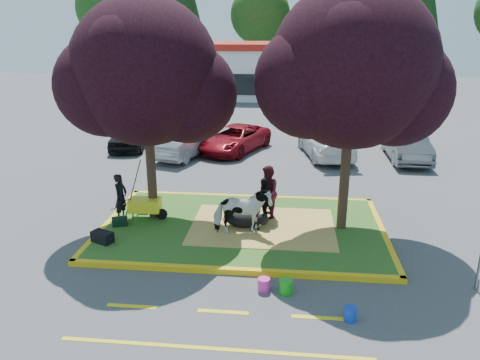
# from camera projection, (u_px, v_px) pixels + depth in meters

# --- Properties ---
(ground) EXTENTS (90.00, 90.00, 0.00)m
(ground) POSITION_uv_depth(u_px,v_px,m) (242.00, 230.00, 13.91)
(ground) COLOR #424244
(ground) RESTS_ON ground
(median_island) EXTENTS (8.00, 5.00, 0.15)m
(median_island) POSITION_uv_depth(u_px,v_px,m) (242.00, 228.00, 13.88)
(median_island) COLOR #26571B
(median_island) RESTS_ON ground
(curb_near) EXTENTS (8.30, 0.16, 0.15)m
(curb_near) POSITION_uv_depth(u_px,v_px,m) (232.00, 271.00, 11.45)
(curb_near) COLOR yellow
(curb_near) RESTS_ON ground
(curb_far) EXTENTS (8.30, 0.16, 0.15)m
(curb_far) POSITION_uv_depth(u_px,v_px,m) (250.00, 197.00, 16.32)
(curb_far) COLOR yellow
(curb_far) RESTS_ON ground
(curb_left) EXTENTS (0.16, 5.30, 0.15)m
(curb_left) POSITION_uv_depth(u_px,v_px,m) (110.00, 222.00, 14.29)
(curb_left) COLOR yellow
(curb_left) RESTS_ON ground
(curb_right) EXTENTS (0.16, 5.30, 0.15)m
(curb_right) POSITION_uv_depth(u_px,v_px,m) (383.00, 234.00, 13.48)
(curb_right) COLOR yellow
(curb_right) RESTS_ON ground
(straw_bedding) EXTENTS (4.20, 3.00, 0.01)m
(straw_bedding) POSITION_uv_depth(u_px,v_px,m) (263.00, 226.00, 13.80)
(straw_bedding) COLOR tan
(straw_bedding) RESTS_ON median_island
(tree_purple_left) EXTENTS (5.06, 4.20, 6.51)m
(tree_purple_left) POSITION_uv_depth(u_px,v_px,m) (146.00, 79.00, 13.16)
(tree_purple_left) COLOR black
(tree_purple_left) RESTS_ON median_island
(tree_purple_right) EXTENTS (5.30, 4.40, 6.82)m
(tree_purple_right) POSITION_uv_depth(u_px,v_px,m) (353.00, 74.00, 12.35)
(tree_purple_right) COLOR black
(tree_purple_right) RESTS_ON median_island
(fire_lane_stripe_a) EXTENTS (1.10, 0.12, 0.01)m
(fire_lane_stripe_a) POSITION_uv_depth(u_px,v_px,m) (132.00, 306.00, 10.14)
(fire_lane_stripe_a) COLOR yellow
(fire_lane_stripe_a) RESTS_ON ground
(fire_lane_stripe_b) EXTENTS (1.10, 0.12, 0.01)m
(fire_lane_stripe_b) POSITION_uv_depth(u_px,v_px,m) (223.00, 312.00, 9.94)
(fire_lane_stripe_b) COLOR yellow
(fire_lane_stripe_b) RESTS_ON ground
(fire_lane_stripe_c) EXTENTS (1.10, 0.12, 0.01)m
(fire_lane_stripe_c) POSITION_uv_depth(u_px,v_px,m) (318.00, 318.00, 9.74)
(fire_lane_stripe_c) COLOR yellow
(fire_lane_stripe_c) RESTS_ON ground
(fire_lane_long) EXTENTS (6.00, 0.10, 0.01)m
(fire_lane_long) POSITION_uv_depth(u_px,v_px,m) (214.00, 349.00, 8.81)
(fire_lane_long) COLOR yellow
(fire_lane_long) RESTS_ON ground
(retail_building) EXTENTS (20.40, 8.40, 4.40)m
(retail_building) POSITION_uv_depth(u_px,v_px,m) (299.00, 69.00, 39.41)
(retail_building) COLOR silver
(retail_building) RESTS_ON ground
(treeline) EXTENTS (46.58, 7.80, 14.63)m
(treeline) POSITION_uv_depth(u_px,v_px,m) (292.00, 5.00, 46.84)
(treeline) COLOR black
(treeline) RESTS_ON ground
(cow) EXTENTS (1.73, 1.10, 1.35)m
(cow) POSITION_uv_depth(u_px,v_px,m) (242.00, 212.00, 13.10)
(cow) COLOR white
(cow) RESTS_ON median_island
(calf) EXTENTS (1.28, 0.96, 0.49)m
(calf) POSITION_uv_depth(u_px,v_px,m) (244.00, 219.00, 13.70)
(calf) COLOR black
(calf) RESTS_ON median_island
(handler) EXTENTS (0.43, 0.58, 1.44)m
(handler) POSITION_uv_depth(u_px,v_px,m) (121.00, 197.00, 14.08)
(handler) COLOR black
(handler) RESTS_ON median_island
(visitor_a) EXTENTS (0.67, 0.84, 1.66)m
(visitor_a) POSITION_uv_depth(u_px,v_px,m) (267.00, 193.00, 14.14)
(visitor_a) COLOR #46141F
(visitor_a) RESTS_ON median_island
(visitor_b) EXTENTS (0.55, 0.89, 1.41)m
(visitor_b) POSITION_uv_depth(u_px,v_px,m) (264.00, 200.00, 13.86)
(visitor_b) COLOR black
(visitor_b) RESTS_ON median_island
(wheelbarrow) EXTENTS (1.69, 0.62, 0.64)m
(wheelbarrow) POSITION_uv_depth(u_px,v_px,m) (145.00, 205.00, 14.22)
(wheelbarrow) COLOR black
(wheelbarrow) RESTS_ON median_island
(gear_bag_dark) EXTENTS (0.67, 0.54, 0.30)m
(gear_bag_dark) POSITION_uv_depth(u_px,v_px,m) (102.00, 237.00, 12.76)
(gear_bag_dark) COLOR black
(gear_bag_dark) RESTS_ON median_island
(gear_bag_green) EXTENTS (0.52, 0.43, 0.24)m
(gear_bag_green) POSITION_uv_depth(u_px,v_px,m) (120.00, 221.00, 13.84)
(gear_bag_green) COLOR black
(gear_bag_green) RESTS_ON median_island
(bucket_green) EXTENTS (0.42, 0.42, 0.34)m
(bucket_green) POSITION_uv_depth(u_px,v_px,m) (286.00, 287.00, 10.58)
(bucket_green) COLOR #179A18
(bucket_green) RESTS_ON ground
(bucket_pink) EXTENTS (0.37, 0.37, 0.31)m
(bucket_pink) POSITION_uv_depth(u_px,v_px,m) (264.00, 285.00, 10.70)
(bucket_pink) COLOR #DB309C
(bucket_pink) RESTS_ON ground
(bucket_blue) EXTENTS (0.28, 0.28, 0.29)m
(bucket_blue) POSITION_uv_depth(u_px,v_px,m) (350.00, 314.00, 9.63)
(bucket_blue) COLOR #183BC1
(bucket_blue) RESTS_ON ground
(car_black) EXTENTS (2.09, 4.20, 1.38)m
(car_black) POSITION_uv_depth(u_px,v_px,m) (131.00, 134.00, 23.14)
(car_black) COLOR black
(car_black) RESTS_ON ground
(car_silver) EXTENTS (2.49, 4.35, 1.36)m
(car_silver) POSITION_uv_depth(u_px,v_px,m) (186.00, 142.00, 21.56)
(car_silver) COLOR gray
(car_silver) RESTS_ON ground
(car_red) EXTENTS (3.58, 4.87, 1.23)m
(car_red) POSITION_uv_depth(u_px,v_px,m) (235.00, 139.00, 22.42)
(car_red) COLOR maroon
(car_red) RESTS_ON ground
(car_white) EXTENTS (2.77, 5.01, 1.37)m
(car_white) POSITION_uv_depth(u_px,v_px,m) (326.00, 142.00, 21.55)
(car_white) COLOR white
(car_white) RESTS_ON ground
(car_grey) EXTENTS (1.59, 4.44, 1.46)m
(car_grey) POSITION_uv_depth(u_px,v_px,m) (406.00, 143.00, 21.06)
(car_grey) COLOR #4E5155
(car_grey) RESTS_ON ground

